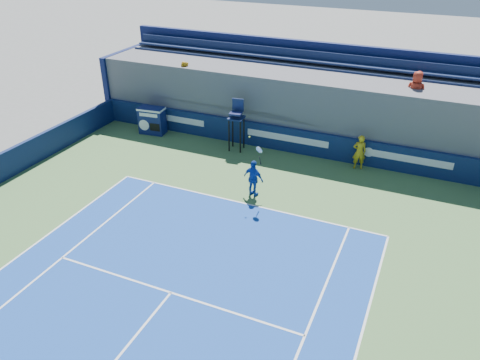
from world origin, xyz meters
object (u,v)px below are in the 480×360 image
at_px(match_clock, 152,120).
at_px(tennis_player, 254,178).
at_px(umpire_chair, 237,120).
at_px(ball_person, 359,152).

xyz_separation_m(match_clock, tennis_player, (7.17, -3.78, 0.04)).
bearing_deg(match_clock, tennis_player, -27.80).
relative_size(umpire_chair, tennis_player, 0.96).
relative_size(ball_person, tennis_player, 0.62).
bearing_deg(tennis_player, ball_person, 50.35).
bearing_deg(match_clock, ball_person, 1.44).
bearing_deg(tennis_player, match_clock, 152.20).
bearing_deg(umpire_chair, tennis_player, -57.28).
relative_size(match_clock, umpire_chair, 0.56).
relative_size(ball_person, match_clock, 1.14).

